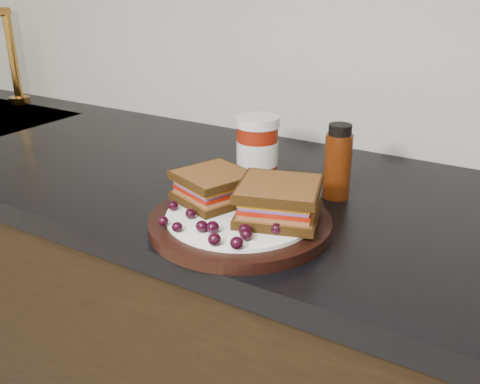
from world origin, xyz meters
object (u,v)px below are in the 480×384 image
object	(u,v)px
plate	(240,223)
oil_bottle	(338,161)
condiment_jar	(257,148)
sandwich_left	(213,187)

from	to	relation	value
plate	oil_bottle	bearing A→B (deg)	67.97
plate	condiment_jar	xyz separation A→B (m)	(-0.09, 0.20, 0.05)
sandwich_left	condiment_jar	size ratio (longest dim) A/B	0.88
condiment_jar	sandwich_left	bearing A→B (deg)	-82.95
sandwich_left	oil_bottle	size ratio (longest dim) A/B	0.81
sandwich_left	condiment_jar	bearing A→B (deg)	117.52
sandwich_left	plate	bearing A→B (deg)	1.77
plate	sandwich_left	bearing A→B (deg)	161.30
plate	oil_bottle	distance (m)	0.22
plate	sandwich_left	world-z (taller)	sandwich_left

